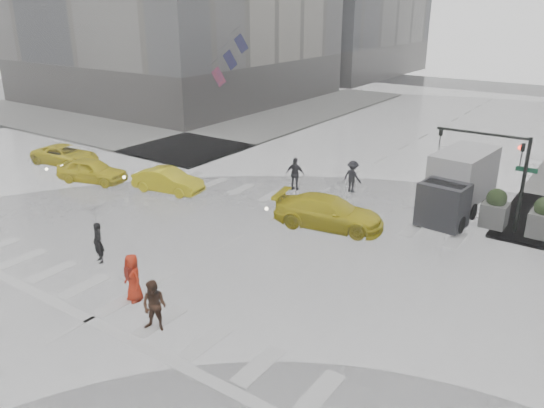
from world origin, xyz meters
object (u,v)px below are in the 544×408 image
Objects in this scene: pedestrian_brown at (154,306)px; box_truck at (458,183)px; taxi_front at (92,171)px; traffic_signal_pole at (502,163)px; pedestrian_orange at (133,278)px; taxi_mid at (168,181)px.

box_truck is at bearing 53.42° from pedestrian_brown.
taxi_front is 20.12m from box_truck.
pedestrian_brown is 0.30× the size of box_truck.
pedestrian_brown is at bearing -137.11° from taxi_front.
traffic_signal_pole is 16.10m from pedestrian_brown.
traffic_signal_pole is 0.79× the size of box_truck.
pedestrian_orange is 0.31× the size of box_truck.
traffic_signal_pole reaches higher than pedestrian_brown.
traffic_signal_pole is at bearing -22.70° from box_truck.
pedestrian_brown is 0.99× the size of pedestrian_orange.
box_truck is at bearing -85.58° from taxi_front.
taxi_mid is 15.13m from box_truck.
pedestrian_brown reaches higher than taxi_mid.
pedestrian_orange is at bearing -122.70° from traffic_signal_pole.
taxi_mid is (-7.25, 8.84, -0.22)m from pedestrian_orange.
box_truck is (4.73, 15.51, 0.75)m from pedestrian_brown.
pedestrian_orange reaches higher than taxi_front.
pedestrian_orange is 16.13m from box_truck.
box_truck reaches higher than pedestrian_orange.
pedestrian_brown is 0.43× the size of taxi_mid.
traffic_signal_pole reaches higher than taxi_mid.
taxi_front is at bearing 94.55° from taxi_mid.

